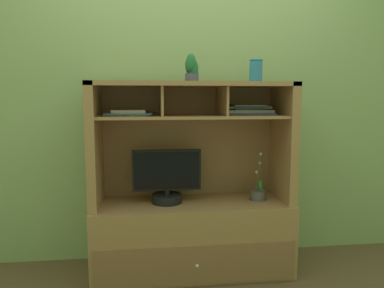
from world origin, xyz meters
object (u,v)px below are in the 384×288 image
Objects in this scene: media_console at (192,214)px; potted_succulent at (192,70)px; magazine_stack_centre at (130,113)px; tv_monitor at (167,181)px; ceramic_vase at (256,71)px; potted_orchid at (258,194)px; magazine_stack_left at (247,110)px.

media_console is 1.03m from potted_succulent.
media_console reaches higher than magazine_stack_centre.
magazine_stack_centre is (-0.25, -0.00, 0.48)m from tv_monitor.
tv_monitor is 1.01m from ceramic_vase.
media_console is 2.90× the size of tv_monitor.
magazine_stack_centre is 0.94m from ceramic_vase.
magazine_stack_centre is at bearing -177.66° from media_console.
magazine_stack_centre is 0.52m from potted_succulent.
magazine_stack_centre is 2.13× the size of ceramic_vase.
media_console is at bearing 177.65° from potted_orchid.
media_console is at bearing 179.70° from ceramic_vase.
potted_succulent is (-0.41, -0.00, 0.28)m from magazine_stack_left.
ceramic_vase is at bearing -0.56° from potted_succulent.
magazine_stack_left is at bearing 0.92° from media_console.
magazine_stack_left reaches higher than potted_orchid.
ceramic_vase is (0.64, 0.01, 0.78)m from tv_monitor.
potted_orchid is at bearing -0.15° from magazine_stack_centre.
media_console is at bearing -60.68° from potted_succulent.
magazine_stack_centre is 1.79× the size of potted_succulent.
tv_monitor is 1.30× the size of magazine_stack_left.
ceramic_vase is (0.89, 0.02, 0.29)m from magazine_stack_centre.
magazine_stack_centre is (-0.84, -0.02, -0.01)m from magazine_stack_left.
magazine_stack_left reaches higher than tv_monitor.
ceramic_vase is at bearing -9.29° from magazine_stack_left.
potted_succulent is at bearing 119.32° from media_console.
media_console is 0.31m from tv_monitor.
potted_succulent is at bearing -179.39° from magazine_stack_left.
tv_monitor is 0.80m from potted_succulent.
media_console is 4.04× the size of magazine_stack_centre.
potted_orchid is at bearing -17.57° from magazine_stack_left.
ceramic_vase reaches higher than potted_orchid.
potted_orchid is 0.90m from ceramic_vase.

